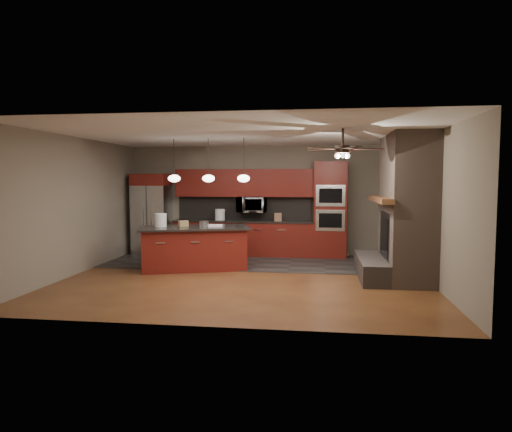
% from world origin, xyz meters
% --- Properties ---
extents(ground, '(7.00, 7.00, 0.00)m').
position_xyz_m(ground, '(0.00, 0.00, 0.00)').
color(ground, brown).
rests_on(ground, ground).
extents(ceiling, '(7.00, 6.00, 0.02)m').
position_xyz_m(ceiling, '(0.00, 0.00, 2.80)').
color(ceiling, white).
rests_on(ceiling, back_wall).
extents(back_wall, '(7.00, 0.02, 2.80)m').
position_xyz_m(back_wall, '(0.00, 3.00, 1.40)').
color(back_wall, slate).
rests_on(back_wall, ground).
extents(right_wall, '(0.02, 6.00, 2.80)m').
position_xyz_m(right_wall, '(3.50, 0.00, 1.40)').
color(right_wall, slate).
rests_on(right_wall, ground).
extents(left_wall, '(0.02, 6.00, 2.80)m').
position_xyz_m(left_wall, '(-3.50, 0.00, 1.40)').
color(left_wall, slate).
rests_on(left_wall, ground).
extents(slate_tile_patch, '(7.00, 2.40, 0.01)m').
position_xyz_m(slate_tile_patch, '(0.00, 1.80, 0.01)').
color(slate_tile_patch, '#302E2B').
rests_on(slate_tile_patch, ground).
extents(fireplace_column, '(1.30, 2.10, 2.80)m').
position_xyz_m(fireplace_column, '(3.04, 0.40, 1.30)').
color(fireplace_column, '#756053').
rests_on(fireplace_column, ground).
extents(back_cabinetry, '(3.59, 0.64, 2.20)m').
position_xyz_m(back_cabinetry, '(-0.48, 2.74, 0.89)').
color(back_cabinetry, maroon).
rests_on(back_cabinetry, ground).
extents(oven_tower, '(0.80, 0.63, 2.38)m').
position_xyz_m(oven_tower, '(1.70, 2.69, 1.19)').
color(oven_tower, maroon).
rests_on(oven_tower, ground).
extents(microwave, '(0.73, 0.41, 0.50)m').
position_xyz_m(microwave, '(-0.27, 2.75, 1.30)').
color(microwave, silver).
rests_on(microwave, back_cabinetry).
extents(refrigerator, '(0.89, 0.75, 2.08)m').
position_xyz_m(refrigerator, '(-2.88, 2.62, 1.04)').
color(refrigerator, silver).
rests_on(refrigerator, ground).
extents(kitchen_island, '(2.53, 1.71, 0.92)m').
position_xyz_m(kitchen_island, '(-1.24, 0.77, 0.46)').
color(kitchen_island, maroon).
rests_on(kitchen_island, ground).
extents(white_bucket, '(0.37, 0.37, 0.28)m').
position_xyz_m(white_bucket, '(-1.97, 0.70, 1.06)').
color(white_bucket, silver).
rests_on(white_bucket, kitchen_island).
extents(paint_can, '(0.23, 0.23, 0.13)m').
position_xyz_m(paint_can, '(-1.02, 0.73, 0.99)').
color(paint_can, '#A5A5AA').
rests_on(paint_can, kitchen_island).
extents(paint_tray, '(0.42, 0.33, 0.04)m').
position_xyz_m(paint_tray, '(-0.84, 0.90, 0.94)').
color(paint_tray, white).
rests_on(paint_tray, kitchen_island).
extents(cardboard_box, '(0.24, 0.22, 0.12)m').
position_xyz_m(cardboard_box, '(-1.50, 0.83, 0.98)').
color(cardboard_box, '#967C4D').
rests_on(cardboard_box, kitchen_island).
extents(counter_bucket, '(0.30, 0.30, 0.28)m').
position_xyz_m(counter_bucket, '(-1.09, 2.70, 1.04)').
color(counter_bucket, white).
rests_on(counter_bucket, back_cabinetry).
extents(counter_box, '(0.19, 0.16, 0.20)m').
position_xyz_m(counter_box, '(0.41, 2.65, 1.00)').
color(counter_box, '#976B4E').
rests_on(counter_box, back_cabinetry).
extents(pendant_left, '(0.26, 0.26, 0.92)m').
position_xyz_m(pendant_left, '(-1.65, 0.70, 1.96)').
color(pendant_left, black).
rests_on(pendant_left, ceiling).
extents(pendant_center, '(0.26, 0.26, 0.92)m').
position_xyz_m(pendant_center, '(-0.90, 0.70, 1.96)').
color(pendant_center, black).
rests_on(pendant_center, ceiling).
extents(pendant_right, '(0.26, 0.26, 0.92)m').
position_xyz_m(pendant_right, '(-0.15, 0.70, 1.96)').
color(pendant_right, black).
rests_on(pendant_right, ceiling).
extents(ceiling_fan, '(1.27, 1.33, 0.41)m').
position_xyz_m(ceiling_fan, '(1.80, -0.80, 2.46)').
color(ceiling_fan, black).
rests_on(ceiling_fan, ceiling).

